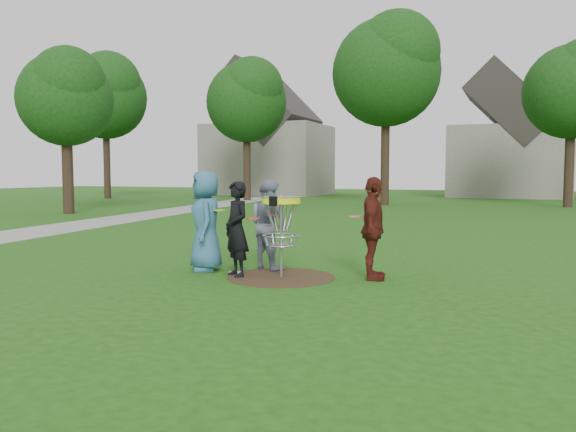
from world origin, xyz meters
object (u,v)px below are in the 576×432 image
at_px(player_grey, 269,224).
at_px(player_maroon, 373,228).
at_px(player_black, 237,229).
at_px(disc_golf_basket, 281,216).
at_px(player_blue, 206,221).

xyz_separation_m(player_grey, player_maroon, (1.99, -0.32, 0.03)).
height_order(player_black, player_grey, player_grey).
relative_size(player_maroon, disc_golf_basket, 1.21).
xyz_separation_m(player_black, player_maroon, (2.17, 0.58, 0.04)).
distance_m(player_blue, player_maroon, 2.95).
height_order(player_black, disc_golf_basket, player_black).
distance_m(player_blue, disc_golf_basket, 1.50).
bearing_deg(player_black, player_maroon, 51.81).
relative_size(player_grey, player_maroon, 0.96).
height_order(player_grey, player_maroon, player_maroon).
bearing_deg(disc_golf_basket, player_grey, 127.60).
distance_m(player_blue, player_grey, 1.12).
height_order(player_blue, player_black, player_blue).
xyz_separation_m(player_grey, disc_golf_basket, (0.54, -0.70, 0.22)).
bearing_deg(player_black, player_grey, 115.47).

